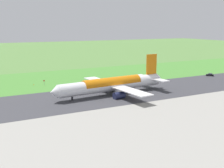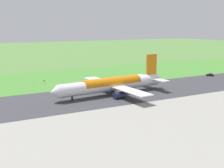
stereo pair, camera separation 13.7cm
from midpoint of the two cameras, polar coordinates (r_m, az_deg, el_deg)
ground_plane at (r=117.56m, az=-3.22°, el=-2.49°), size 800.00×800.00×0.00m
runway_asphalt at (r=117.56m, az=-3.22°, el=-2.48°), size 600.00×34.19×0.06m
apron_concrete at (r=69.37m, az=19.19°, el=-13.35°), size 440.00×110.00×0.05m
grass_verge_foreground at (r=148.57m, az=-8.71°, el=0.37°), size 600.00×80.00×0.04m
airliner_main at (r=120.04m, az=0.19°, el=-0.05°), size 54.15×44.34×15.88m
service_car_followme at (r=173.64m, az=18.85°, el=1.76°), size 4.24×4.25×1.62m
no_stopping_sign at (r=143.42m, az=-13.24°, el=0.37°), size 0.60×0.10×2.41m
traffic_cone_orange at (r=144.86m, az=-15.21°, el=-0.09°), size 0.40×0.40×0.55m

